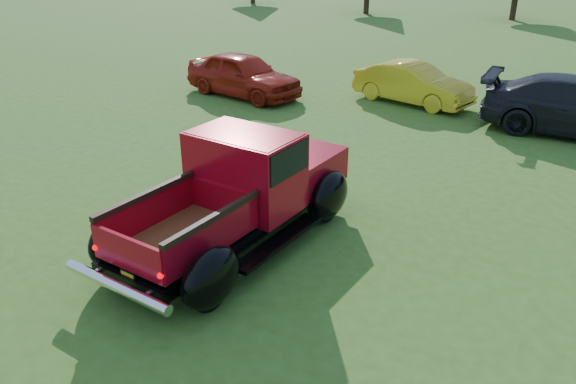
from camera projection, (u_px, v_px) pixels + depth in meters
name	position (u px, v px, depth m)	size (l,w,h in m)	color
ground	(290.00, 247.00, 9.54)	(120.00, 120.00, 0.00)	#345317
pickup_truck	(246.00, 188.00, 9.61)	(2.53, 5.15, 1.88)	black
show_car_red	(243.00, 75.00, 18.21)	(1.65, 4.09, 1.39)	#9A1B0E
show_car_yellow	(413.00, 84.00, 17.45)	(1.30, 3.73, 1.23)	gold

